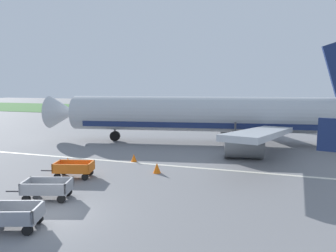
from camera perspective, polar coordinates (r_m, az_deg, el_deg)
name	(u,v)px	position (r m, az deg, el deg)	size (l,w,h in m)	color
ground_plane	(49,217)	(16.61, -20.67, -15.16)	(220.00, 220.00, 0.00)	slate
grass_strip	(224,112)	(73.60, 10.00, 2.54)	(220.00, 28.00, 0.06)	#3D7033
apron_stripe	(139,163)	(25.57, -5.32, -6.69)	(120.00, 0.36, 0.01)	silver
airplane	(220,115)	(33.76, 9.37, 1.95)	(37.57, 30.31, 11.34)	#B2B7BC
baggage_cart_third_in_row	(10,216)	(15.77, -26.59, -14.36)	(3.60, 2.12, 1.07)	gray
baggage_cart_fourth_in_row	(47,189)	(18.82, -20.99, -10.51)	(3.61, 2.08, 1.07)	gray
baggage_cart_far_end	(74,169)	(22.46, -16.67, -7.42)	(3.62, 1.96, 1.07)	orange
traffic_cone_near_plane	(134,158)	(26.06, -6.18, -5.73)	(0.48, 0.48, 0.63)	orange
traffic_cone_mid_apron	(157,168)	(22.65, -2.02, -7.58)	(0.56, 0.56, 0.74)	orange
traffic_cone_by_carts	(68,161)	(25.91, -17.64, -6.13)	(0.48, 0.48, 0.63)	orange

